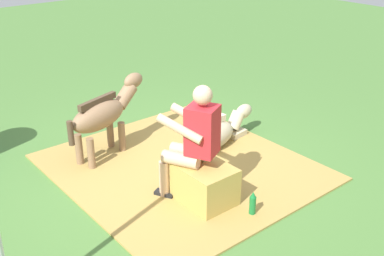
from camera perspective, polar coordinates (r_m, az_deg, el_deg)
ground_plane at (r=5.80m, az=-3.50°, el=-5.10°), size 24.00×24.00×0.00m
hay_patch at (r=5.85m, az=-1.27°, el=-4.67°), size 3.00×2.73×0.02m
hay_bale at (r=5.09m, az=1.55°, el=-6.78°), size 0.61×0.48×0.44m
person_seated at (r=4.93m, az=0.04°, el=-1.29°), size 0.72×0.59×1.32m
pony_standing at (r=5.99m, az=-10.51°, el=1.66°), size 0.60×1.31×0.94m
pony_lying at (r=6.28m, az=2.61°, el=-0.72°), size 0.51×1.35×0.42m
soda_bottle at (r=4.97m, az=7.26°, el=-9.01°), size 0.07×0.07×0.28m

